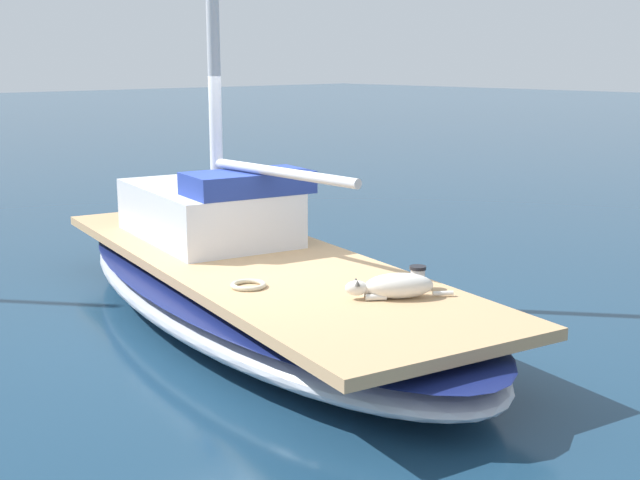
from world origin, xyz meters
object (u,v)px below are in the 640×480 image
Objects in this scene: dog_white at (395,286)px; coiled_rope at (248,285)px; deck_winch at (418,278)px; sailboat_main at (255,288)px.

dog_white reaches higher than coiled_rope.
coiled_rope is at bearing 122.33° from dog_white.
dog_white reaches higher than deck_winch.
sailboat_main is at bearing 99.85° from deck_winch.
sailboat_main is 36.16× the size of deck_winch.
deck_winch reaches higher than sailboat_main.
sailboat_main is at bearing 88.92° from dog_white.
deck_winch is at bearing 9.27° from dog_white.
dog_white is 2.51× the size of coiled_rope.
deck_winch is (0.33, -1.93, 0.42)m from sailboat_main.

